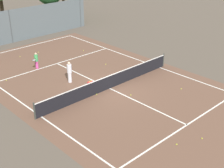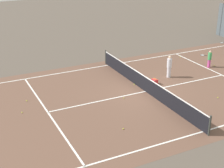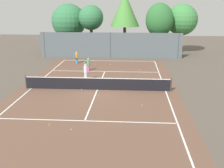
% 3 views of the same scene
% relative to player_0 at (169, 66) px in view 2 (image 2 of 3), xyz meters
% --- Properties ---
extents(ground_plane, '(80.00, 80.00, 0.00)m').
position_rel_player_0_xyz_m(ground_plane, '(1.38, -2.74, -0.81)').
color(ground_plane, brown).
extents(court_surface, '(13.00, 25.00, 0.01)m').
position_rel_player_0_xyz_m(court_surface, '(1.38, -2.74, -0.80)').
color(court_surface, brown).
rests_on(court_surface, ground_plane).
extents(tennis_net, '(11.90, 0.10, 1.10)m').
position_rel_player_0_xyz_m(tennis_net, '(1.38, -2.74, -0.30)').
color(tennis_net, '#333833').
rests_on(tennis_net, ground_plane).
extents(player_0, '(0.34, 0.34, 1.58)m').
position_rel_player_0_xyz_m(player_0, '(0.00, 0.00, 0.00)').
color(player_0, silver).
rests_on(player_0, ground_plane).
extents(player_2, '(0.76, 0.74, 1.31)m').
position_rel_player_0_xyz_m(player_2, '(-0.36, 3.90, -0.13)').
color(player_2, '#D14799').
rests_on(player_2, ground_plane).
extents(ball_crate, '(0.39, 0.29, 0.43)m').
position_rel_player_0_xyz_m(ball_crate, '(0.63, -1.58, -0.62)').
color(ball_crate, red).
rests_on(ball_crate, ground_plane).
extents(tennis_ball_0, '(0.07, 0.07, 0.07)m').
position_rel_player_0_xyz_m(tennis_ball_0, '(4.16, 0.71, -0.77)').
color(tennis_ball_0, '#CCE533').
rests_on(tennis_ball_0, ground_plane).
extents(tennis_ball_1, '(0.07, 0.07, 0.07)m').
position_rel_player_0_xyz_m(tennis_ball_1, '(1.69, -4.47, -0.77)').
color(tennis_ball_1, '#CCE533').
rests_on(tennis_ball_1, ground_plane).
extents(tennis_ball_2, '(0.07, 0.07, 0.07)m').
position_rel_player_0_xyz_m(tennis_ball_2, '(3.31, -1.56, -0.77)').
color(tennis_ball_2, '#CCE533').
rests_on(tennis_ball_2, ground_plane).
extents(tennis_ball_3, '(0.07, 0.07, 0.07)m').
position_rel_player_0_xyz_m(tennis_ball_3, '(-0.56, -9.85, -0.77)').
color(tennis_ball_3, '#CCE533').
rests_on(tennis_ball_3, ground_plane).
extents(tennis_ball_5, '(0.07, 0.07, 0.07)m').
position_rel_player_0_xyz_m(tennis_ball_5, '(0.10, -2.83, -0.77)').
color(tennis_ball_5, '#CCE533').
rests_on(tennis_ball_5, ground_plane).
extents(tennis_ball_6, '(0.07, 0.07, 0.07)m').
position_rel_player_0_xyz_m(tennis_ball_6, '(0.83, -10.45, -0.77)').
color(tennis_ball_6, '#CCE533').
rests_on(tennis_ball_6, ground_plane).
extents(tennis_ball_7, '(0.07, 0.07, 0.07)m').
position_rel_player_0_xyz_m(tennis_ball_7, '(-3.24, 3.43, -0.77)').
color(tennis_ball_7, '#CCE533').
rests_on(tennis_ball_7, ground_plane).
extents(tennis_ball_9, '(0.07, 0.07, 0.07)m').
position_rel_player_0_xyz_m(tennis_ball_9, '(-0.36, 4.49, -0.77)').
color(tennis_ball_9, '#CCE533').
rests_on(tennis_ball_9, ground_plane).
extents(tennis_ball_12, '(0.07, 0.07, 0.07)m').
position_rel_player_0_xyz_m(tennis_ball_12, '(4.90, -6.22, -0.77)').
color(tennis_ball_12, '#CCE533').
rests_on(tennis_ball_12, ground_plane).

